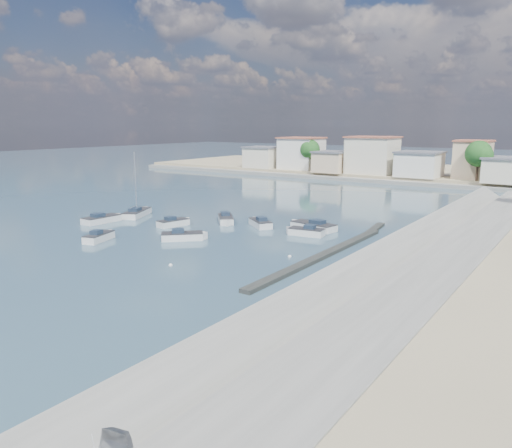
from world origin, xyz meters
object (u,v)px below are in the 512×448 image
Objects in this scene: motorboat_a at (100,237)px; motorboat_h at (184,236)px; motorboat_c at (312,226)px; sailboat at (138,213)px; motorboat_b at (175,223)px; motorboat_e at (103,219)px; motorboat_d at (305,232)px; motorboat_g at (226,220)px; motorboat_f at (260,223)px.

motorboat_h is (7.41, 5.48, -0.00)m from motorboat_a.
motorboat_c is (16.27, 18.40, 0.00)m from motorboat_a.
sailboat reaches higher than motorboat_c.
motorboat_e is at bearing -159.56° from motorboat_b.
motorboat_g is at bearing 176.60° from motorboat_d.
motorboat_g is at bearing 71.75° from motorboat_a.
motorboat_b and motorboat_c have the same top height.
motorboat_e is 15.95m from motorboat_g.
motorboat_b is 7.93m from motorboat_h.
sailboat reaches higher than motorboat_d.
motorboat_d is 1.03× the size of motorboat_h.
motorboat_g is at bearing 53.16° from motorboat_b.
motorboat_g is (-11.08, -2.68, 0.00)m from motorboat_c.
motorboat_e is (-8.14, 6.94, -0.00)m from motorboat_a.
motorboat_a is 24.56m from motorboat_c.
motorboat_e and motorboat_g have the same top height.
motorboat_d is 25.23m from sailboat.
motorboat_a is at bearing -131.48° from motorboat_c.
sailboat is at bearing 154.91° from motorboat_h.
motorboat_g is 1.01× the size of motorboat_h.
motorboat_d is at bearing 41.11° from motorboat_a.
motorboat_a is 0.49× the size of sailboat.
motorboat_d is (17.19, 15.00, -0.00)m from motorboat_a.
motorboat_d is 7.25m from motorboat_f.
motorboat_h is (15.54, -1.46, 0.00)m from motorboat_e.
motorboat_a and motorboat_c have the same top height.
motorboat_a is 16.55m from motorboat_g.
motorboat_c and motorboat_d have the same top height.
motorboat_h is at bearing -124.43° from motorboat_c.
motorboat_d is (0.93, -3.40, -0.00)m from motorboat_c.
motorboat_f is at bearing 58.37° from motorboat_a.
motorboat_d is 1.02× the size of motorboat_f.
motorboat_f is (-6.20, -2.05, -0.00)m from motorboat_c.
motorboat_g is at bearing -166.39° from motorboat_c.
motorboat_b is 1.01× the size of motorboat_f.
motorboat_d is at bearing 17.66° from motorboat_e.
motorboat_b is at bearing -152.08° from motorboat_c.
motorboat_g is at bearing -172.63° from motorboat_f.
motorboat_h is at bearing 36.47° from motorboat_a.
sailboat reaches higher than motorboat_b.
motorboat_c is 26.96m from motorboat_e.
motorboat_g is at bearing 13.13° from sailboat.
sailboat reaches higher than motorboat_a.
motorboat_h is (2.23, -10.24, -0.00)m from motorboat_g.
motorboat_b is at bearing 20.44° from motorboat_e.
motorboat_a is 10.49m from motorboat_b.
motorboat_d is at bearing 44.24° from motorboat_h.
motorboat_b is 1.01× the size of motorboat_h.
sailboat is (0.21, 5.72, 0.03)m from motorboat_e.
motorboat_c is at bearing 105.25° from motorboat_d.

